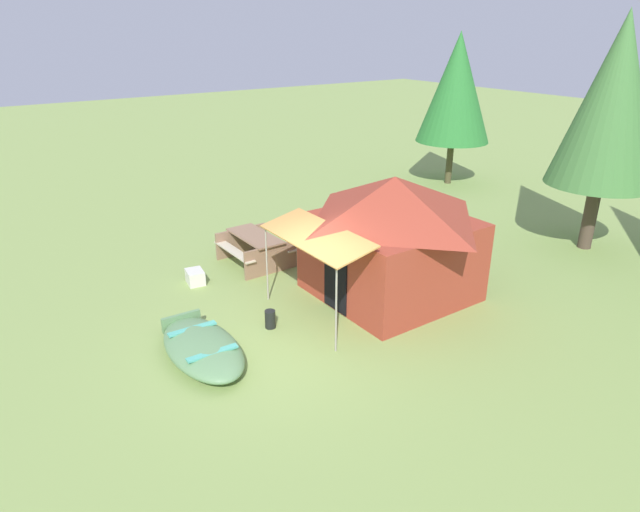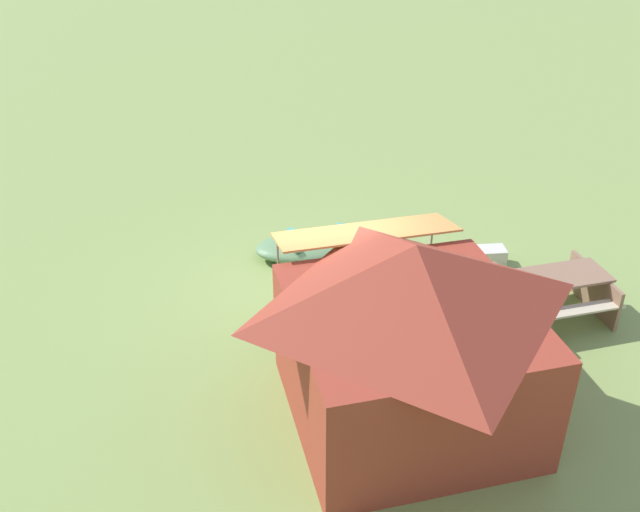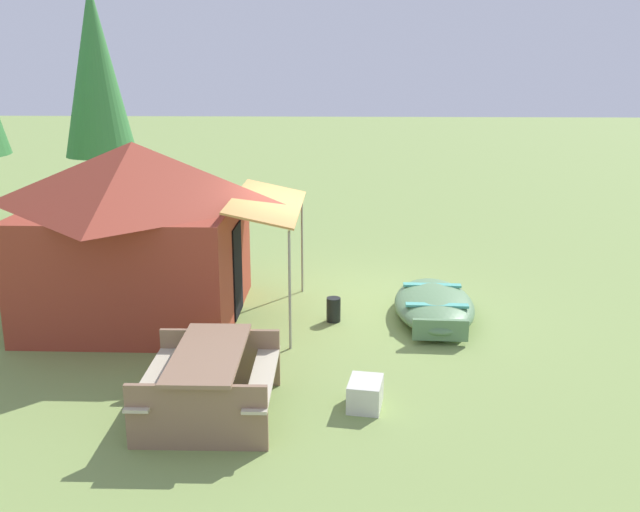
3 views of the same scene
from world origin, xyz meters
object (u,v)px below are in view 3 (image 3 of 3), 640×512
(beached_rowboat, at_px, (434,304))
(cooler_box, at_px, (365,394))
(pine_tree_side, at_px, (96,71))
(canvas_cabin_tent, at_px, (138,228))
(fuel_can, at_px, (334,310))
(picnic_table, at_px, (209,375))

(beached_rowboat, xyz_separation_m, cooler_box, (-3.01, 1.13, -0.05))
(cooler_box, bearing_deg, pine_tree_side, 30.98)
(canvas_cabin_tent, xyz_separation_m, cooler_box, (-2.96, -3.40, -1.23))
(beached_rowboat, height_order, cooler_box, beached_rowboat)
(cooler_box, height_order, fuel_can, fuel_can)
(beached_rowboat, xyz_separation_m, picnic_table, (-3.24, 2.88, 0.27))
(picnic_table, bearing_deg, fuel_can, -23.75)
(beached_rowboat, bearing_deg, picnic_table, 138.44)
(picnic_table, xyz_separation_m, pine_tree_side, (11.36, 4.93, 3.11))
(picnic_table, height_order, cooler_box, picnic_table)
(pine_tree_side, bearing_deg, fuel_can, -143.12)
(fuel_can, bearing_deg, picnic_table, 156.25)
(beached_rowboat, relative_size, cooler_box, 5.04)
(beached_rowboat, height_order, fuel_can, beached_rowboat)
(canvas_cabin_tent, height_order, pine_tree_side, pine_tree_side)
(beached_rowboat, height_order, picnic_table, picnic_table)
(picnic_table, relative_size, cooler_box, 3.51)
(fuel_can, bearing_deg, canvas_cabin_tent, 86.41)
(fuel_can, relative_size, pine_tree_side, 0.06)
(fuel_can, bearing_deg, pine_tree_side, 36.88)
(pine_tree_side, bearing_deg, canvas_cabin_tent, -158.10)
(canvas_cabin_tent, xyz_separation_m, pine_tree_side, (8.16, 3.28, 2.19))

